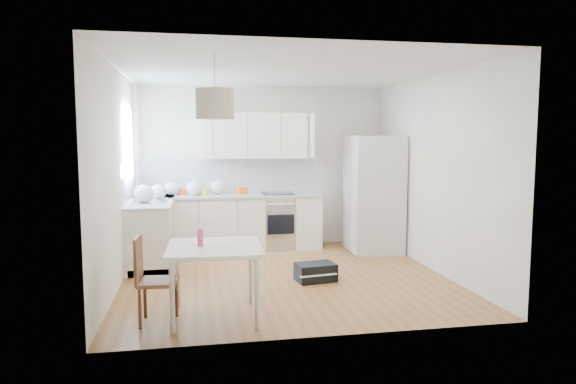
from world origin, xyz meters
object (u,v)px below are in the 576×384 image
object	(u,v)px
refrigerator	(374,194)
gym_bag	(316,272)
dining_table	(214,254)
dining_chair	(158,280)

from	to	relation	value
refrigerator	gym_bag	xyz separation A→B (m)	(-1.36, -1.58, -0.82)
refrigerator	dining_table	distance (m)	3.83
refrigerator	dining_chair	world-z (taller)	refrigerator
refrigerator	gym_bag	distance (m)	2.24
refrigerator	dining_chair	distance (m)	4.30
refrigerator	dining_chair	xyz separation A→B (m)	(-3.25, -2.77, -0.49)
dining_table	gym_bag	bearing A→B (deg)	42.53
refrigerator	gym_bag	bearing A→B (deg)	-128.41
refrigerator	gym_bag	world-z (taller)	refrigerator
dining_chair	gym_bag	world-z (taller)	dining_chair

